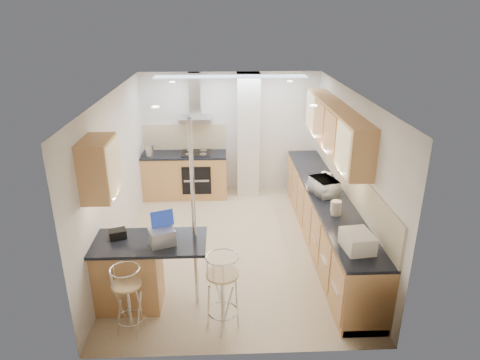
{
  "coord_description": "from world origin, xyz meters",
  "views": [
    {
      "loc": [
        -0.16,
        -6.16,
        3.62
      ],
      "look_at": [
        0.1,
        0.2,
        1.08
      ],
      "focal_mm": 32.0,
      "sensor_mm": 36.0,
      "label": 1
    }
  ],
  "objects_px": {
    "microwave": "(324,187)",
    "bread_bin": "(357,241)",
    "bar_stool_end": "(223,292)",
    "laptop": "(162,237)",
    "bar_stool_near": "(128,300)"
  },
  "relations": [
    {
      "from": "microwave",
      "to": "bar_stool_near",
      "type": "bearing_deg",
      "value": 107.25
    },
    {
      "from": "microwave",
      "to": "bar_stool_near",
      "type": "relative_size",
      "value": 0.53
    },
    {
      "from": "laptop",
      "to": "bread_bin",
      "type": "distance_m",
      "value": 2.37
    },
    {
      "from": "microwave",
      "to": "bread_bin",
      "type": "relative_size",
      "value": 1.15
    },
    {
      "from": "microwave",
      "to": "laptop",
      "type": "relative_size",
      "value": 1.61
    },
    {
      "from": "bar_stool_near",
      "to": "bar_stool_end",
      "type": "height_order",
      "value": "bar_stool_end"
    },
    {
      "from": "bar_stool_near",
      "to": "bread_bin",
      "type": "xyz_separation_m",
      "value": [
        2.74,
        0.26,
        0.58
      ]
    },
    {
      "from": "laptop",
      "to": "bar_stool_near",
      "type": "bearing_deg",
      "value": -152.39
    },
    {
      "from": "microwave",
      "to": "bread_bin",
      "type": "height_order",
      "value": "microwave"
    },
    {
      "from": "bar_stool_end",
      "to": "laptop",
      "type": "bearing_deg",
      "value": 92.92
    },
    {
      "from": "bar_stool_end",
      "to": "bread_bin",
      "type": "height_order",
      "value": "bread_bin"
    },
    {
      "from": "bread_bin",
      "to": "bar_stool_near",
      "type": "bearing_deg",
      "value": 178.61
    },
    {
      "from": "bar_stool_near",
      "to": "bread_bin",
      "type": "distance_m",
      "value": 2.81
    },
    {
      "from": "bar_stool_near",
      "to": "bread_bin",
      "type": "relative_size",
      "value": 2.17
    },
    {
      "from": "laptop",
      "to": "bar_stool_near",
      "type": "distance_m",
      "value": 0.83
    }
  ]
}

